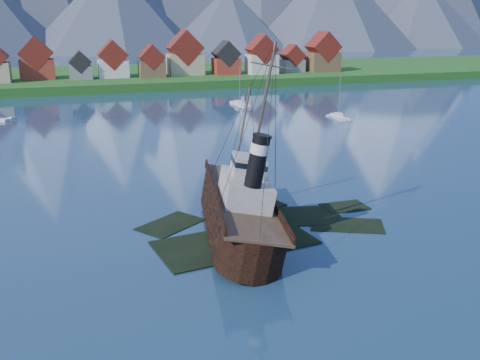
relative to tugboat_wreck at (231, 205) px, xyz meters
name	(u,v)px	position (x,y,z in m)	size (l,w,h in m)	color
ground	(254,234)	(2.10, -2.43, -3.03)	(1400.00, 1400.00, 0.00)	#1B354D
shoal	(261,228)	(3.87, -0.28, -3.38)	(31.71, 21.24, 1.14)	black
shore_bank	(116,80)	(2.10, 167.57, -3.03)	(600.00, 80.00, 3.20)	#184513
seawall	(126,92)	(2.10, 129.57, -3.03)	(600.00, 2.50, 2.00)	#3F3D38
town	(24,64)	(-31.02, 149.76, 5.95)	(250.96, 16.69, 17.30)	maroon
tugboat_wreck	(231,205)	(0.00, 0.00, 0.00)	(7.07, 30.47, 24.15)	black
sailboat_d	(338,117)	(48.24, 62.84, -2.77)	(3.78, 8.61, 11.41)	silver
sailboat_e	(240,105)	(30.53, 90.33, -2.77)	(3.26, 10.39, 11.87)	silver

